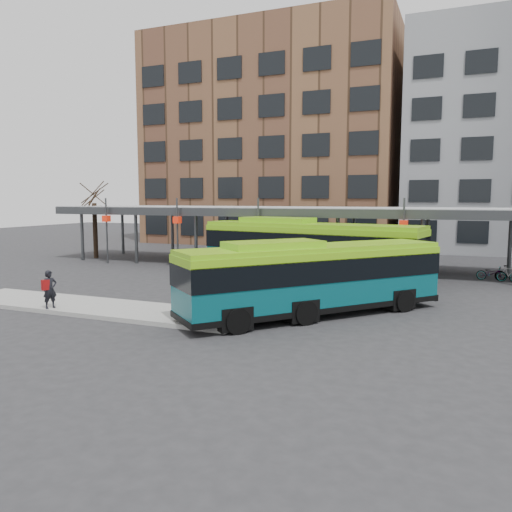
{
  "coord_description": "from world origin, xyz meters",
  "views": [
    {
      "loc": [
        9.01,
        -19.95,
        4.78
      ],
      "look_at": [
        -0.73,
        3.8,
        1.8
      ],
      "focal_mm": 35.0,
      "sensor_mm": 36.0,
      "label": 1
    }
  ],
  "objects_px": {
    "bus_rear": "(309,248)",
    "tree": "(95,228)",
    "pedestrian": "(50,289)",
    "bus_front": "(313,276)"
  },
  "relations": [
    {
      "from": "tree",
      "to": "bus_front",
      "type": "relative_size",
      "value": 0.55
    },
    {
      "from": "bus_rear",
      "to": "bus_front",
      "type": "bearing_deg",
      "value": -62.18
    },
    {
      "from": "bus_rear",
      "to": "tree",
      "type": "bearing_deg",
      "value": 178.83
    },
    {
      "from": "bus_front",
      "to": "bus_rear",
      "type": "relative_size",
      "value": 0.76
    },
    {
      "from": "bus_rear",
      "to": "pedestrian",
      "type": "xyz_separation_m",
      "value": [
        -7.6,
        -12.39,
        -0.89
      ]
    },
    {
      "from": "tree",
      "to": "bus_front",
      "type": "bearing_deg",
      "value": -30.24
    },
    {
      "from": "bus_front",
      "to": "pedestrian",
      "type": "xyz_separation_m",
      "value": [
        -10.37,
        -3.63,
        -0.64
      ]
    },
    {
      "from": "tree",
      "to": "pedestrian",
      "type": "bearing_deg",
      "value": -55.33
    },
    {
      "from": "pedestrian",
      "to": "tree",
      "type": "bearing_deg",
      "value": 56.19
    },
    {
      "from": "bus_front",
      "to": "bus_rear",
      "type": "distance_m",
      "value": 9.18
    }
  ]
}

